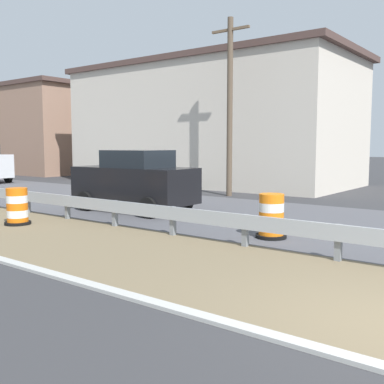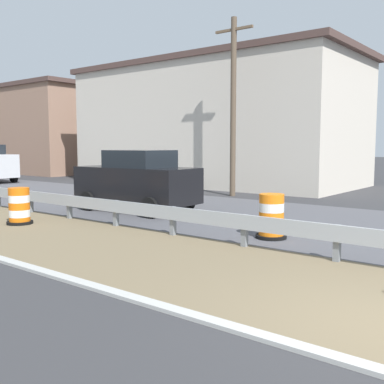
{
  "view_description": "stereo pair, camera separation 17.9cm",
  "coord_description": "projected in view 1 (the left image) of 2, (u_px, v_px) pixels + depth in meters",
  "views": [
    {
      "loc": [
        -5.8,
        -1.14,
        2.19
      ],
      "look_at": [
        2.81,
        5.44,
        1.06
      ],
      "focal_mm": 42.71,
      "sensor_mm": 36.0,
      "label": 1
    },
    {
      "loc": [
        -5.69,
        -1.28,
        2.19
      ],
      "look_at": [
        2.81,
        5.44,
        1.06
      ],
      "focal_mm": 42.71,
      "sensor_mm": 36.0,
      "label": 2
    }
  ],
  "objects": [
    {
      "name": "roadside_shop_far",
      "position": [
        32.0,
        130.0,
        36.99
      ],
      "size": [
        7.14,
        13.47,
        6.72
      ],
      "color": "#93705B",
      "rests_on": "ground"
    },
    {
      "name": "utility_pole_near",
      "position": [
        230.0,
        105.0,
        19.23
      ],
      "size": [
        0.24,
        1.8,
        7.44
      ],
      "color": "brown",
      "rests_on": "ground"
    },
    {
      "name": "curb_near_edge",
      "position": [
        379.0,
        369.0,
        4.47
      ],
      "size": [
        0.2,
        120.0,
        0.11
      ],
      "primitive_type": "cube",
      "color": "#ADADA8",
      "rests_on": "ground"
    },
    {
      "name": "traffic_barrel_close",
      "position": [
        17.0,
        208.0,
        12.53
      ],
      "size": [
        0.7,
        0.7,
        1.01
      ],
      "color": "orange",
      "rests_on": "ground"
    },
    {
      "name": "traffic_barrel_nearest",
      "position": [
        271.0,
        218.0,
        10.71
      ],
      "size": [
        0.73,
        0.73,
        1.05
      ],
      "color": "orange",
      "rests_on": "ground"
    },
    {
      "name": "car_lead_near_lane",
      "position": [
        135.0,
        181.0,
        15.0
      ],
      "size": [
        2.1,
        4.25,
        2.02
      ],
      "rotation": [
        0.0,
        0.0,
        1.61
      ],
      "color": "black",
      "rests_on": "ground"
    },
    {
      "name": "roadside_shop_near",
      "position": [
        211.0,
        124.0,
        26.03
      ],
      "size": [
        7.64,
        16.24,
        6.74
      ],
      "color": "beige",
      "rests_on": "ground"
    }
  ]
}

